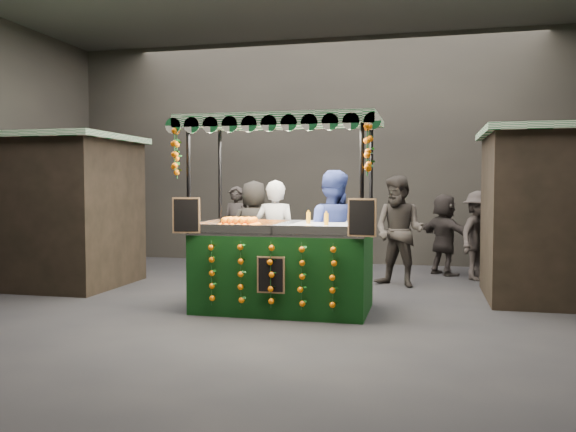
# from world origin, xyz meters

# --- Properties ---
(ground) EXTENTS (12.00, 12.00, 0.00)m
(ground) POSITION_xyz_m (0.00, 0.00, 0.00)
(ground) COLOR black
(ground) RESTS_ON ground
(market_hall) EXTENTS (12.10, 10.10, 5.05)m
(market_hall) POSITION_xyz_m (0.00, 0.00, 3.38)
(market_hall) COLOR black
(market_hall) RESTS_ON ground
(neighbour_stall_left) EXTENTS (3.00, 2.20, 2.60)m
(neighbour_stall_left) POSITION_xyz_m (-4.40, 1.00, 1.31)
(neighbour_stall_left) COLOR black
(neighbour_stall_left) RESTS_ON ground
(juice_stall) EXTENTS (2.75, 1.62, 2.67)m
(juice_stall) POSITION_xyz_m (0.18, -0.16, 0.82)
(juice_stall) COLOR black
(juice_stall) RESTS_ON ground
(vendor_grey) EXTENTS (0.67, 0.44, 1.82)m
(vendor_grey) POSITION_xyz_m (-0.19, 0.82, 0.91)
(vendor_grey) COLOR gray
(vendor_grey) RESTS_ON ground
(vendor_blue) EXTENTS (0.99, 0.79, 1.96)m
(vendor_blue) POSITION_xyz_m (0.71, 0.67, 0.98)
(vendor_blue) COLOR navy
(vendor_blue) RESTS_ON ground
(shopper_0) EXTENTS (0.70, 0.54, 1.72)m
(shopper_0) POSITION_xyz_m (-1.72, 3.48, 0.86)
(shopper_0) COLOR #2C2624
(shopper_0) RESTS_ON ground
(shopper_1) EXTENTS (1.15, 1.05, 1.91)m
(shopper_1) POSITION_xyz_m (1.64, 2.18, 0.95)
(shopper_1) COLOR #282420
(shopper_1) RESTS_ON ground
(shopper_2) EXTENTS (1.04, 0.55, 1.70)m
(shopper_2) POSITION_xyz_m (0.46, 3.16, 0.85)
(shopper_2) COLOR #2D2624
(shopper_2) RESTS_ON ground
(shopper_3) EXTENTS (1.09, 1.22, 1.64)m
(shopper_3) POSITION_xyz_m (3.04, 3.22, 0.82)
(shopper_3) COLOR #2A2422
(shopper_3) RESTS_ON ground
(shopper_4) EXTENTS (1.01, 0.80, 1.82)m
(shopper_4) POSITION_xyz_m (-0.96, 2.24, 0.91)
(shopper_4) COLOR #2B2723
(shopper_4) RESTS_ON ground
(shopper_5) EXTENTS (1.31, 1.41, 1.58)m
(shopper_5) POSITION_xyz_m (2.44, 3.73, 0.79)
(shopper_5) COLOR black
(shopper_5) RESTS_ON ground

